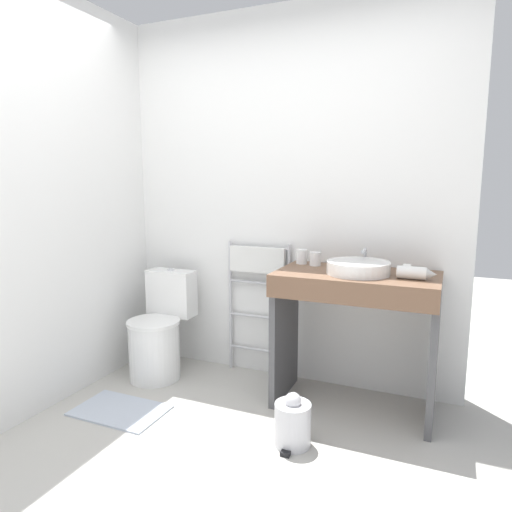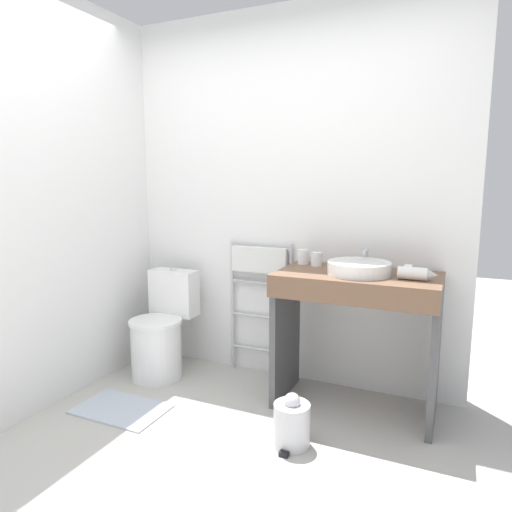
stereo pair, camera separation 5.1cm
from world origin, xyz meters
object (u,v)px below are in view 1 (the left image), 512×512
Objects in this scene: towel_radiator at (258,278)px; cup_near_wall at (302,257)px; sink_basin at (358,267)px; trash_bin at (293,423)px; hair_dryer at (414,272)px; toilet at (159,334)px; cup_near_edge at (315,259)px.

towel_radiator reaches higher than cup_near_wall.
trash_bin is at bearing -113.36° from sink_basin.
sink_basin is (0.77, -0.27, 0.19)m from towel_radiator.
hair_dryer is at bearing -14.70° from towel_radiator.
toilet is 1.30m from trash_bin.
toilet is at bearing -154.46° from towel_radiator.
hair_dryer is 0.72× the size of trash_bin.
sink_basin reaches higher than toilet.
toilet is 7.97× the size of cup_near_wall.
hair_dryer is (0.73, -0.21, -0.01)m from cup_near_wall.
cup_near_wall reaches higher than toilet.
towel_radiator is 3.29× the size of trash_bin.
trash_bin is at bearing -137.06° from hair_dryer.
hair_dryer reaches higher than trash_bin.
towel_radiator is at bearing 167.18° from cup_near_edge.
toilet is 0.78× the size of towel_radiator.
toilet is 3.59× the size of hair_dryer.
cup_near_edge is at bearing 163.96° from hair_dryer.
sink_basin is 0.46m from cup_near_wall.
cup_near_edge is (-0.31, 0.17, 0.00)m from sink_basin.
cup_near_wall reaches higher than trash_bin.
cup_near_edge reaches higher than hair_dryer.
hair_dryer reaches higher than toilet.
towel_radiator is 2.62× the size of sink_basin.
cup_near_edge reaches higher than trash_bin.
towel_radiator is 0.41m from cup_near_wall.
cup_near_wall is 0.76m from hair_dryer.
cup_near_edge is 1.05m from trash_bin.
hair_dryer is (0.32, -0.02, -0.00)m from sink_basin.
hair_dryer is at bearing -2.82° from sink_basin.
hair_dryer is at bearing -16.21° from cup_near_wall.
sink_basin is 0.35m from cup_near_edge.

